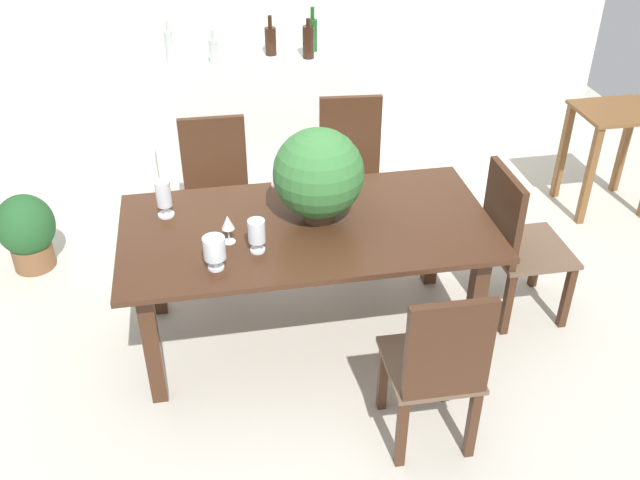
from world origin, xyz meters
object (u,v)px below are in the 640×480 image
dining_table (307,241)px  wine_bottle_clear (308,42)px  crystal_vase_left (257,233)px  side_table (613,138)px  crystal_vase_center_near (214,249)px  kitchen_counter (265,119)px  chair_far_left (216,185)px  chair_near_right (438,366)px  wine_bottle_tall (169,46)px  wine_bottle_amber (214,51)px  potted_plant_floor (27,230)px  chair_far_right (351,169)px  crystal_vase_right (164,196)px  chair_foot_end (515,238)px  wine_bottle_green (271,40)px  flower_centerpiece (318,174)px  wine_glass (228,223)px  wine_bottle_dark (313,34)px

dining_table → wine_bottle_clear: bearing=80.1°
crystal_vase_left → side_table: 2.95m
crystal_vase_center_near → kitchen_counter: bearing=77.8°
chair_far_left → chair_near_right: bearing=-63.4°
wine_bottle_tall → wine_bottle_amber: 0.32m
chair_near_right → side_table: size_ratio=1.23×
potted_plant_floor → chair_near_right: bearing=-42.2°
chair_far_right → kitchen_counter: (-0.45, 1.03, -0.05)m
crystal_vase_right → wine_bottle_amber: size_ratio=0.83×
wine_bottle_clear → side_table: (2.06, -0.80, -0.56)m
side_table → chair_far_left: bearing=-177.4°
crystal_vase_center_near → wine_bottle_amber: 2.16m
chair_foot_end → chair_near_right: chair_near_right is taller
chair_far_right → wine_bottle_tall: bearing=142.7°
dining_table → chair_foot_end: chair_foot_end is taller
wine_bottle_green → flower_centerpiece: bearing=-89.7°
wine_bottle_green → potted_plant_floor: (-1.72, -0.98, -0.83)m
crystal_vase_left → crystal_vase_right: bearing=136.5°
crystal_vase_right → wine_glass: 0.45m
crystal_vase_left → kitchen_counter: kitchen_counter is taller
chair_near_right → wine_glass: size_ratio=6.10×
crystal_vase_right → wine_bottle_clear: size_ratio=0.72×
crystal_vase_right → side_table: size_ratio=0.27×
crystal_vase_center_near → wine_glass: size_ratio=1.10×
flower_centerpiece → wine_glass: 0.53m
chair_far_left → wine_bottle_tall: bearing=103.6°
chair_far_left → flower_centerpiece: 1.11m
crystal_vase_left → wine_bottle_clear: size_ratio=0.62×
chair_far_left → dining_table: bearing=-63.5°
chair_foot_end → wine_bottle_amber: size_ratio=3.79×
crystal_vase_right → chair_foot_end: bearing=-6.8°
wine_bottle_tall → wine_bottle_amber: wine_bottle_tall is taller
chair_near_right → flower_centerpiece: 1.15m
dining_table → chair_far_right: chair_far_right is taller
flower_centerpiece → potted_plant_floor: flower_centerpiece is taller
side_table → potted_plant_floor: bearing=-179.1°
chair_far_right → crystal_vase_right: 1.40m
crystal_vase_left → kitchen_counter: 2.19m
dining_table → crystal_vase_left: 0.40m
wine_glass → dining_table: bearing=12.4°
chair_foot_end → kitchen_counter: 2.29m
flower_centerpiece → wine_bottle_dark: 1.97m
dining_table → wine_bottle_amber: wine_bottle_amber is taller
chair_far_right → side_table: bearing=8.6°
dining_table → potted_plant_floor: bearing=149.3°
potted_plant_floor → kitchen_counter: bearing=30.1°
crystal_vase_right → chair_far_right: bearing=30.7°
chair_far_right → crystal_vase_left: size_ratio=5.79×
wine_bottle_amber → chair_near_right: bearing=-73.9°
wine_bottle_green → side_table: (2.32, -0.92, -0.54)m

